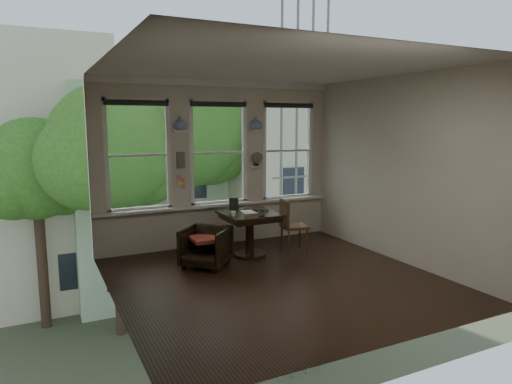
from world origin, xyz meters
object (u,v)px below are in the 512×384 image
table (250,234)px  armchair_left (206,247)px  mug (233,214)px  laptop (260,211)px  side_chair_right (294,226)px

table → armchair_left: table is taller
table → mug: size_ratio=9.52×
armchair_left → mug: mug is taller
table → mug: 0.58m
table → laptop: laptop is taller
side_chair_right → mug: side_chair_right is taller
table → armchair_left: bearing=-165.9°
side_chair_right → laptop: bearing=90.4°
armchair_left → laptop: (1.07, 0.22, 0.44)m
table → mug: (-0.37, -0.16, 0.42)m
armchair_left → laptop: 1.18m
side_chair_right → mug: 1.24m
armchair_left → mug: (0.49, 0.05, 0.48)m
laptop → side_chair_right: bearing=15.2°
laptop → mug: size_ratio=3.12×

